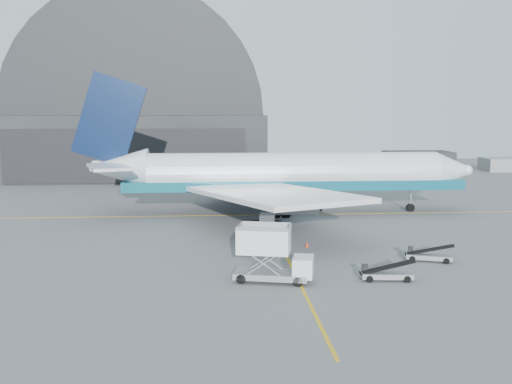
{
  "coord_description": "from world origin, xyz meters",
  "views": [
    {
      "loc": [
        -6.23,
        -49.63,
        12.93
      ],
      "look_at": [
        -2.07,
        8.84,
        4.5
      ],
      "focal_mm": 40.0,
      "sensor_mm": 36.0,
      "label": 1
    }
  ],
  "objects": [
    {
      "name": "traffic_cone",
      "position": [
        2.39,
        2.97,
        0.23
      ],
      "size": [
        0.33,
        0.33,
        0.48
      ],
      "color": "#E83807",
      "rests_on": "ground"
    },
    {
      "name": "airliner",
      "position": [
        1.55,
        21.19,
        4.96
      ],
      "size": [
        50.55,
        49.02,
        17.74
      ],
      "color": "white",
      "rests_on": "ground"
    },
    {
      "name": "pushback_tug",
      "position": [
        -1.33,
        9.89,
        0.77
      ],
      "size": [
        4.73,
        3.18,
        2.04
      ],
      "rotation": [
        0.0,
        0.0,
        -0.15
      ],
      "color": "black",
      "rests_on": "ground"
    },
    {
      "name": "belt_loader_b",
      "position": [
        12.04,
        -2.9,
        0.48
      ],
      "size": [
        4.15,
        2.45,
        1.56
      ],
      "rotation": [
        0.0,
        0.0,
        -0.32
      ],
      "color": "gray",
      "rests_on": "ground"
    },
    {
      "name": "distant_bldg_a",
      "position": [
        38.0,
        72.0,
        0.0
      ],
      "size": [
        14.0,
        8.0,
        4.0
      ],
      "primitive_type": "cube",
      "color": "black",
      "rests_on": "ground"
    },
    {
      "name": "hangar",
      "position": [
        -22.0,
        64.95,
        9.54
      ],
      "size": [
        50.0,
        28.3,
        28.0
      ],
      "color": "black",
      "rests_on": "ground"
    },
    {
      "name": "catering_truck",
      "position": [
        -2.15,
        -7.78,
        2.08
      ],
      "size": [
        6.32,
        3.47,
        4.11
      ],
      "rotation": [
        0.0,
        0.0,
        -0.23
      ],
      "color": "gray",
      "rests_on": "ground"
    },
    {
      "name": "taxi_lines",
      "position": [
        0.0,
        12.67,
        0.01
      ],
      "size": [
        80.0,
        42.12,
        0.02
      ],
      "color": "gold",
      "rests_on": "ground"
    },
    {
      "name": "ground",
      "position": [
        0.0,
        0.0,
        0.0
      ],
      "size": [
        200.0,
        200.0,
        0.0
      ],
      "primitive_type": "plane",
      "color": "#565659",
      "rests_on": "ground"
    },
    {
      "name": "distant_bldg_b",
      "position": [
        55.0,
        68.0,
        0.0
      ],
      "size": [
        8.0,
        6.0,
        2.8
      ],
      "primitive_type": "cube",
      "color": "gray",
      "rests_on": "ground"
    },
    {
      "name": "belt_loader_a",
      "position": [
        6.74,
        -8.1,
        0.49
      ],
      "size": [
        4.23,
        1.76,
        1.59
      ],
      "rotation": [
        0.0,
        0.0,
        -0.09
      ],
      "color": "gray",
      "rests_on": "ground"
    }
  ]
}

